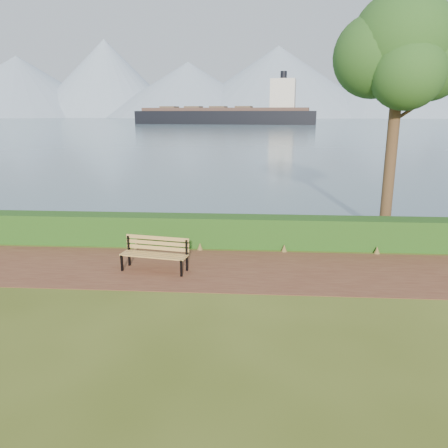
{
  "coord_description": "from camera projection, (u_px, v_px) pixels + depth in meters",
  "views": [
    {
      "loc": [
        0.62,
        -11.31,
        4.31
      ],
      "look_at": [
        -0.26,
        1.2,
        1.1
      ],
      "focal_mm": 35.0,
      "sensor_mm": 36.0,
      "label": 1
    }
  ],
  "objects": [
    {
      "name": "tree",
      "position": [
        401.0,
        50.0,
        14.46
      ],
      "size": [
        4.42,
        3.73,
        8.52
      ],
      "rotation": [
        0.0,
        0.0,
        -0.35
      ],
      "color": "#3C2918",
      "rests_on": "ground"
    },
    {
      "name": "water",
      "position": [
        255.0,
        120.0,
        263.3
      ],
      "size": [
        700.0,
        510.0,
        0.0
      ],
      "primitive_type": "cube",
      "color": "slate",
      "rests_on": "ground"
    },
    {
      "name": "path",
      "position": [
        231.0,
        269.0,
        12.33
      ],
      "size": [
        40.0,
        3.4,
        0.01
      ],
      "primitive_type": "cube",
      "color": "#592C1E",
      "rests_on": "ground"
    },
    {
      "name": "mountains",
      "position": [
        245.0,
        86.0,
        398.19
      ],
      "size": [
        585.0,
        190.0,
        70.0
      ],
      "color": "#8195AC",
      "rests_on": "ground"
    },
    {
      "name": "hedge",
      "position": [
        235.0,
        231.0,
        14.43
      ],
      "size": [
        32.0,
        0.85,
        1.0
      ],
      "primitive_type": "cube",
      "color": "#1C4313",
      "rests_on": "ground"
    },
    {
      "name": "cargo_ship",
      "position": [
        231.0,
        116.0,
        164.61
      ],
      "size": [
        69.04,
        20.21,
        20.71
      ],
      "rotation": [
        0.0,
        0.0,
        -0.14
      ],
      "color": "black",
      "rests_on": "ground"
    },
    {
      "name": "bench",
      "position": [
        155.0,
        251.0,
        12.19
      ],
      "size": [
        1.95,
        0.88,
        0.94
      ],
      "rotation": [
        0.0,
        0.0,
        -0.18
      ],
      "color": "black",
      "rests_on": "ground"
    },
    {
      "name": "ground",
      "position": [
        230.0,
        273.0,
        12.05
      ],
      "size": [
        140.0,
        140.0,
        0.0
      ],
      "primitive_type": "plane",
      "color": "#425016",
      "rests_on": "ground"
    }
  ]
}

